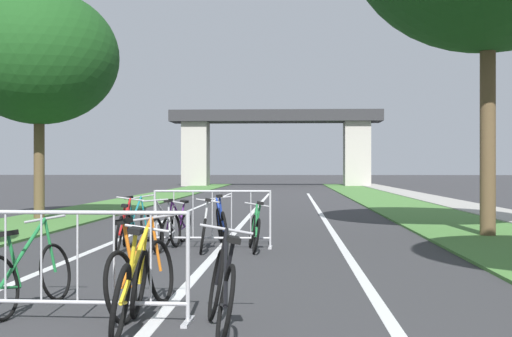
{
  "coord_description": "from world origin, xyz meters",
  "views": [
    {
      "loc": [
        1.28,
        -1.64,
        1.45
      ],
      "look_at": [
        0.29,
        18.08,
        1.44
      ],
      "focal_mm": 49.61,
      "sensor_mm": 36.0,
      "label": 1
    }
  ],
  "objects_px": {
    "bicycle_teal_8": "(137,225)",
    "bicycle_green_10": "(255,231)",
    "bicycle_white_4": "(204,231)",
    "bicycle_yellow_7": "(131,289)",
    "tree_left_maple_mid": "(39,57)",
    "crowd_barrier_second": "(212,219)",
    "bicycle_silver_9": "(166,230)",
    "bicycle_purple_1": "(176,227)",
    "bicycle_blue_3": "(222,225)",
    "bicycle_black_2": "(221,290)",
    "crowd_barrier_nearest": "(77,267)",
    "bicycle_orange_6": "(142,275)",
    "bicycle_red_5": "(123,229)",
    "bicycle_green_0": "(29,275)"
  },
  "relations": [
    {
      "from": "bicycle_yellow_7",
      "to": "bicycle_purple_1",
      "type": "bearing_deg",
      "value": 92.48
    },
    {
      "from": "bicycle_blue_3",
      "to": "bicycle_green_0",
      "type": "bearing_deg",
      "value": -113.57
    },
    {
      "from": "tree_left_maple_mid",
      "to": "bicycle_black_2",
      "type": "distance_m",
      "value": 15.36
    },
    {
      "from": "bicycle_teal_8",
      "to": "bicycle_red_5",
      "type": "bearing_deg",
      "value": -87.94
    },
    {
      "from": "bicycle_orange_6",
      "to": "bicycle_blue_3",
      "type": "bearing_deg",
      "value": 97.87
    },
    {
      "from": "bicycle_green_0",
      "to": "bicycle_orange_6",
      "type": "distance_m",
      "value": 1.18
    },
    {
      "from": "bicycle_purple_1",
      "to": "tree_left_maple_mid",
      "type": "bearing_deg",
      "value": -42.53
    },
    {
      "from": "tree_left_maple_mid",
      "to": "bicycle_red_5",
      "type": "xyz_separation_m",
      "value": [
        4.09,
        -7.07,
        -4.19
      ]
    },
    {
      "from": "bicycle_purple_1",
      "to": "bicycle_yellow_7",
      "type": "xyz_separation_m",
      "value": [
        0.74,
        -6.96,
        0.03
      ]
    },
    {
      "from": "crowd_barrier_nearest",
      "to": "bicycle_yellow_7",
      "type": "height_order",
      "value": "crowd_barrier_nearest"
    },
    {
      "from": "bicycle_purple_1",
      "to": "bicycle_orange_6",
      "type": "xyz_separation_m",
      "value": [
        0.66,
        -6.18,
        0.04
      ]
    },
    {
      "from": "bicycle_teal_8",
      "to": "bicycle_silver_9",
      "type": "relative_size",
      "value": 1.06
    },
    {
      "from": "bicycle_silver_9",
      "to": "bicycle_green_10",
      "type": "xyz_separation_m",
      "value": [
        1.56,
        0.01,
        -0.0
      ]
    },
    {
      "from": "bicycle_teal_8",
      "to": "bicycle_green_10",
      "type": "height_order",
      "value": "bicycle_teal_8"
    },
    {
      "from": "bicycle_white_4",
      "to": "bicycle_yellow_7",
      "type": "height_order",
      "value": "bicycle_yellow_7"
    },
    {
      "from": "bicycle_purple_1",
      "to": "bicycle_red_5",
      "type": "distance_m",
      "value": 1.14
    },
    {
      "from": "bicycle_green_0",
      "to": "bicycle_teal_8",
      "type": "xyz_separation_m",
      "value": [
        -0.25,
        6.23,
        -0.0
      ]
    },
    {
      "from": "bicycle_purple_1",
      "to": "bicycle_black_2",
      "type": "height_order",
      "value": "bicycle_black_2"
    },
    {
      "from": "bicycle_black_2",
      "to": "crowd_barrier_nearest",
      "type": "bearing_deg",
      "value": 152.72
    },
    {
      "from": "bicycle_black_2",
      "to": "bicycle_orange_6",
      "type": "bearing_deg",
      "value": 126.13
    },
    {
      "from": "tree_left_maple_mid",
      "to": "crowd_barrier_second",
      "type": "xyz_separation_m",
      "value": [
        5.62,
        -6.65,
        -4.04
      ]
    },
    {
      "from": "crowd_barrier_nearest",
      "to": "crowd_barrier_second",
      "type": "bearing_deg",
      "value": 84.68
    },
    {
      "from": "bicycle_purple_1",
      "to": "bicycle_blue_3",
      "type": "distance_m",
      "value": 0.86
    },
    {
      "from": "bicycle_white_4",
      "to": "bicycle_silver_9",
      "type": "distance_m",
      "value": 0.66
    },
    {
      "from": "crowd_barrier_nearest",
      "to": "bicycle_silver_9",
      "type": "relative_size",
      "value": 1.35
    },
    {
      "from": "bicycle_purple_1",
      "to": "bicycle_white_4",
      "type": "xyz_separation_m",
      "value": [
        0.62,
        -0.86,
        0.01
      ]
    },
    {
      "from": "bicycle_black_2",
      "to": "bicycle_silver_9",
      "type": "relative_size",
      "value": 1.07
    },
    {
      "from": "tree_left_maple_mid",
      "to": "bicycle_white_4",
      "type": "bearing_deg",
      "value": -52.22
    },
    {
      "from": "bicycle_white_4",
      "to": "bicycle_green_0",
      "type": "bearing_deg",
      "value": -108.84
    },
    {
      "from": "crowd_barrier_second",
      "to": "bicycle_silver_9",
      "type": "height_order",
      "value": "crowd_barrier_second"
    },
    {
      "from": "tree_left_maple_mid",
      "to": "crowd_barrier_second",
      "type": "distance_m",
      "value": 9.6
    },
    {
      "from": "bicycle_green_0",
      "to": "bicycle_blue_3",
      "type": "height_order",
      "value": "bicycle_blue_3"
    },
    {
      "from": "tree_left_maple_mid",
      "to": "bicycle_blue_3",
      "type": "height_order",
      "value": "tree_left_maple_mid"
    },
    {
      "from": "crowd_barrier_nearest",
      "to": "bicycle_green_10",
      "type": "xyz_separation_m",
      "value": [
        1.38,
        5.77,
        -0.17
      ]
    },
    {
      "from": "bicycle_teal_8",
      "to": "bicycle_purple_1",
      "type": "bearing_deg",
      "value": -3.82
    },
    {
      "from": "bicycle_blue_3",
      "to": "bicycle_teal_8",
      "type": "xyz_separation_m",
      "value": [
        -1.62,
        0.12,
        -0.02
      ]
    },
    {
      "from": "bicycle_green_10",
      "to": "bicycle_red_5",
      "type": "bearing_deg",
      "value": 172.32
    },
    {
      "from": "bicycle_blue_3",
      "to": "bicycle_orange_6",
      "type": "xyz_separation_m",
      "value": [
        -0.19,
        -6.18,
        0.01
      ]
    },
    {
      "from": "crowd_barrier_nearest",
      "to": "bicycle_teal_8",
      "type": "height_order",
      "value": "crowd_barrier_nearest"
    },
    {
      "from": "bicycle_white_4",
      "to": "bicycle_yellow_7",
      "type": "relative_size",
      "value": 0.97
    },
    {
      "from": "crowd_barrier_nearest",
      "to": "bicycle_purple_1",
      "type": "relative_size",
      "value": 1.31
    },
    {
      "from": "crowd_barrier_second",
      "to": "bicycle_orange_6",
      "type": "relative_size",
      "value": 1.24
    },
    {
      "from": "bicycle_blue_3",
      "to": "bicycle_white_4",
      "type": "height_order",
      "value": "bicycle_blue_3"
    },
    {
      "from": "tree_left_maple_mid",
      "to": "bicycle_yellow_7",
      "type": "xyz_separation_m",
      "value": [
        5.64,
        -13.23,
        -4.18
      ]
    },
    {
      "from": "bicycle_orange_6",
      "to": "bicycle_green_10",
      "type": "distance_m",
      "value": 5.42
    },
    {
      "from": "bicycle_green_10",
      "to": "bicycle_green_0",
      "type": "bearing_deg",
      "value": -118.12
    },
    {
      "from": "tree_left_maple_mid",
      "to": "bicycle_green_0",
      "type": "distance_m",
      "value": 13.79
    },
    {
      "from": "crowd_barrier_nearest",
      "to": "bicycle_red_5",
      "type": "bearing_deg",
      "value": 99.38
    },
    {
      "from": "bicycle_orange_6",
      "to": "bicycle_black_2",
      "type": "bearing_deg",
      "value": -34.02
    },
    {
      "from": "bicycle_white_4",
      "to": "bicycle_red_5",
      "type": "xyz_separation_m",
      "value": [
        -1.44,
        0.06,
        0.01
      ]
    }
  ]
}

